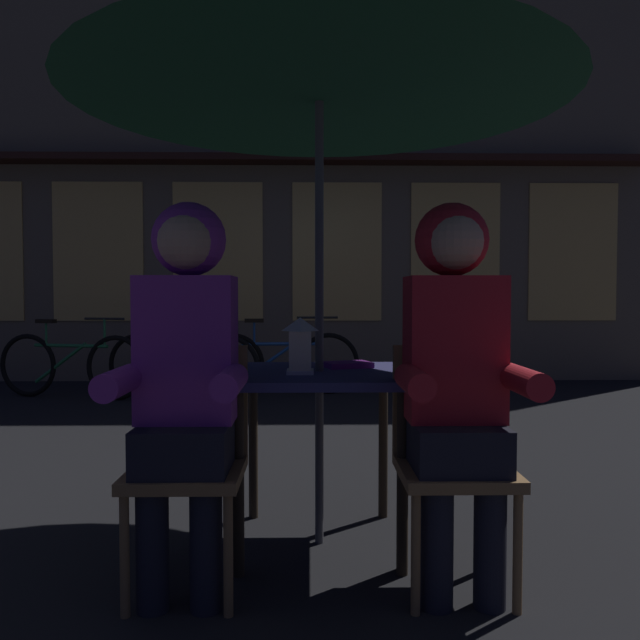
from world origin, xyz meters
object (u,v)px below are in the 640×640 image
at_px(cafe_table, 319,395).
at_px(bicycle_third, 281,362).
at_px(patio_umbrella, 319,56).
at_px(chair_right, 451,450).
at_px(person_right_hooded, 455,355).
at_px(book, 348,365).
at_px(bicycle_nearest, 71,365).
at_px(lantern, 300,344).
at_px(chair_left, 190,452).
at_px(person_left_hooded, 186,356).
at_px(bicycle_second, 182,365).

bearing_deg(cafe_table, bicycle_third, 94.96).
relative_size(patio_umbrella, chair_right, 2.66).
distance_m(patio_umbrella, person_right_hooded, 1.37).
height_order(chair_right, book, chair_right).
height_order(chair_right, bicycle_nearest, chair_right).
bearing_deg(patio_umbrella, bicycle_third, 94.96).
xyz_separation_m(lantern, chair_left, (-0.40, -0.28, -0.37)).
bearing_deg(bicycle_third, lantern, -86.25).
height_order(chair_left, bicycle_nearest, chair_left).
height_order(bicycle_nearest, bicycle_third, same).
height_order(patio_umbrella, person_right_hooded, patio_umbrella).
height_order(person_left_hooded, book, person_left_hooded).
bearing_deg(bicycle_second, chair_left, -78.11).
relative_size(chair_right, bicycle_third, 0.52).
xyz_separation_m(person_left_hooded, bicycle_second, (-0.88, 4.22, -0.50)).
bearing_deg(book, chair_right, -73.11).
bearing_deg(person_right_hooded, book, 122.04).
distance_m(person_left_hooded, bicycle_nearest, 4.72).
bearing_deg(bicycle_nearest, book, -54.39).
bearing_deg(bicycle_third, book, -82.98).
relative_size(bicycle_second, book, 8.22).
bearing_deg(bicycle_second, chair_right, -66.21).
distance_m(chair_left, chair_right, 0.96).
distance_m(cafe_table, chair_right, 0.62).
xyz_separation_m(person_left_hooded, book, (0.61, 0.56, -0.09)).
xyz_separation_m(patio_umbrella, book, (0.13, 0.14, -1.31)).
bearing_deg(person_right_hooded, bicycle_second, 113.51).
bearing_deg(chair_right, chair_left, 180.00).
relative_size(person_left_hooded, bicycle_second, 0.85).
relative_size(cafe_table, patio_umbrella, 0.32).
height_order(chair_right, person_left_hooded, person_left_hooded).
bearing_deg(chair_left, chair_right, 0.00).
bearing_deg(lantern, bicycle_second, 108.20).
bearing_deg(person_left_hooded, lantern, 40.29).
relative_size(lantern, book, 1.16).
xyz_separation_m(chair_left, bicycle_second, (-0.88, 4.17, -0.14)).
bearing_deg(patio_umbrella, bicycle_second, 109.66).
bearing_deg(bicycle_nearest, person_right_hooded, -54.84).
height_order(chair_left, person_right_hooded, person_right_hooded).
distance_m(patio_umbrella, chair_left, 1.68).
relative_size(lantern, chair_left, 0.27).
relative_size(patio_umbrella, bicycle_nearest, 1.40).
xyz_separation_m(chair_right, bicycle_nearest, (-2.98, 4.18, -0.14)).
relative_size(chair_left, bicycle_third, 0.52).
bearing_deg(bicycle_second, person_right_hooded, -66.49).
xyz_separation_m(patio_umbrella, bicycle_third, (-0.35, 4.01, -1.71)).
distance_m(chair_left, book, 0.83).
height_order(chair_left, book, chair_left).
distance_m(chair_right, person_left_hooded, 1.03).
bearing_deg(person_right_hooded, patio_umbrella, 138.43).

